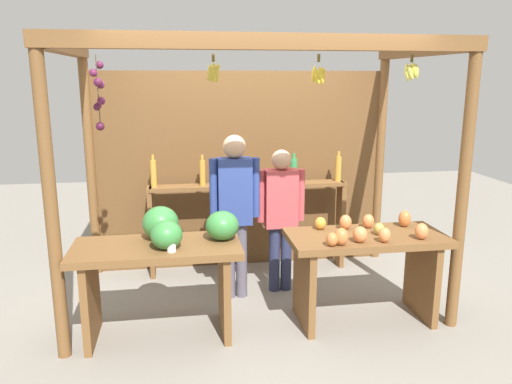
% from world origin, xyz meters
% --- Properties ---
extents(ground_plane, '(12.00, 12.00, 0.00)m').
position_xyz_m(ground_plane, '(0.00, 0.00, 0.00)').
color(ground_plane, gray).
rests_on(ground_plane, ground).
extents(market_stall, '(3.38, 1.86, 2.45)m').
position_xyz_m(market_stall, '(-0.00, 0.43, 1.40)').
color(market_stall, brown).
rests_on(market_stall, ground).
extents(fruit_counter_left, '(1.38, 0.65, 1.08)m').
position_xyz_m(fruit_counter_left, '(-0.82, -0.64, 0.70)').
color(fruit_counter_left, brown).
rests_on(fruit_counter_left, ground).
extents(fruit_counter_right, '(1.37, 0.64, 0.95)m').
position_xyz_m(fruit_counter_right, '(0.90, -0.66, 0.61)').
color(fruit_counter_right, brown).
rests_on(fruit_counter_right, ground).
extents(bottle_shelf_unit, '(2.17, 0.22, 1.34)m').
position_xyz_m(bottle_shelf_unit, '(0.06, 0.66, 0.79)').
color(bottle_shelf_unit, brown).
rests_on(bottle_shelf_unit, ground).
extents(vendor_man, '(0.48, 0.22, 1.61)m').
position_xyz_m(vendor_man, '(-0.18, -0.00, 0.97)').
color(vendor_man, '#585462').
rests_on(vendor_man, ground).
extents(vendor_woman, '(0.48, 0.20, 1.45)m').
position_xyz_m(vendor_woman, '(0.29, 0.09, 0.86)').
color(vendor_woman, '#282D4F').
rests_on(vendor_woman, ground).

